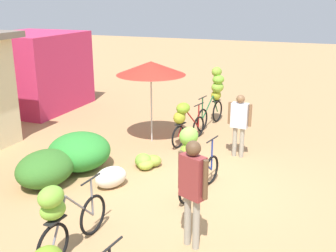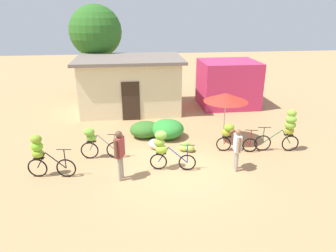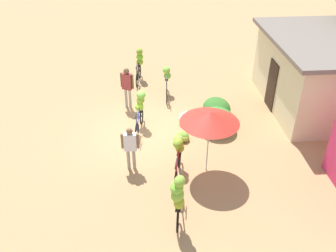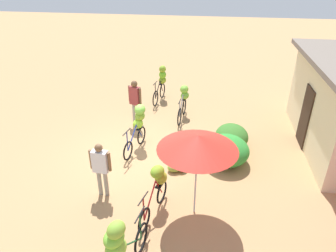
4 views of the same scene
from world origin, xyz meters
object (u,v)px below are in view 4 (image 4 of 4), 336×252
object	(u,v)px
market_umbrella	(198,143)
bicycle_center_loaded	(138,123)
bicycle_rightmost	(120,249)
produce_sack	(191,143)
bicycle_near_pile	(184,100)
bicycle_by_shop	(157,185)
bicycle_leftmost	(161,81)
banana_pile_on_ground	(179,165)
person_vendor	(135,98)
person_bystander	(101,165)

from	to	relation	value
market_umbrella	bicycle_center_loaded	bearing A→B (deg)	-143.22
bicycle_rightmost	produce_sack	size ratio (longest dim) A/B	2.51
bicycle_near_pile	bicycle_rightmost	size ratio (longest dim) A/B	0.94
bicycle_by_shop	bicycle_rightmost	xyz separation A→B (m)	(2.17, -0.24, 0.31)
bicycle_leftmost	bicycle_by_shop	distance (m)	7.01
banana_pile_on_ground	produce_sack	distance (m)	1.23
bicycle_leftmost	produce_sack	size ratio (longest dim) A/B	2.35
bicycle_by_shop	produce_sack	size ratio (longest dim) A/B	2.30
bicycle_near_pile	person_vendor	size ratio (longest dim) A/B	0.93
banana_pile_on_ground	produce_sack	xyz separation A→B (m)	(-1.20, 0.25, 0.08)
bicycle_by_shop	market_umbrella	bearing A→B (deg)	91.34
bicycle_leftmost	person_vendor	world-z (taller)	person_vendor
market_umbrella	bicycle_near_pile	xyz separation A→B (m)	(-5.27, -0.89, -1.26)
bicycle_by_shop	bicycle_leftmost	bearing A→B (deg)	-170.66
bicycle_center_loaded	bicycle_by_shop	distance (m)	3.05
bicycle_by_shop	bicycle_center_loaded	bearing A→B (deg)	-157.53
bicycle_leftmost	bicycle_by_shop	size ratio (longest dim) A/B	1.02
bicycle_center_loaded	person_vendor	distance (m)	1.59
bicycle_by_shop	bicycle_rightmost	distance (m)	2.20
bicycle_rightmost	banana_pile_on_ground	distance (m)	4.04
bicycle_center_loaded	bicycle_rightmost	world-z (taller)	bicycle_rightmost
person_bystander	bicycle_center_loaded	bearing A→B (deg)	172.34
bicycle_center_loaded	banana_pile_on_ground	xyz separation A→B (m)	(1.08, 1.48, -0.75)
bicycle_near_pile	bicycle_center_loaded	world-z (taller)	bicycle_center_loaded
bicycle_center_loaded	banana_pile_on_ground	size ratio (longest dim) A/B	2.22
market_umbrella	person_vendor	xyz separation A→B (m)	(-4.29, -2.58, -0.91)
banana_pile_on_ground	person_vendor	world-z (taller)	person_vendor
bicycle_leftmost	bicycle_near_pile	world-z (taller)	bicycle_leftmost
market_umbrella	bicycle_by_shop	world-z (taller)	market_umbrella
market_umbrella	bicycle_leftmost	distance (m)	7.28
bicycle_rightmost	bicycle_center_loaded	bearing A→B (deg)	-169.45
bicycle_rightmost	produce_sack	world-z (taller)	bicycle_rightmost
market_umbrella	person_bystander	world-z (taller)	market_umbrella
bicycle_leftmost	bicycle_rightmost	distance (m)	9.14
bicycle_by_shop	person_vendor	distance (m)	4.63
market_umbrella	bicycle_center_loaded	world-z (taller)	market_umbrella
bicycle_leftmost	bicycle_by_shop	world-z (taller)	bicycle_leftmost
banana_pile_on_ground	person_bystander	distance (m)	2.46
bicycle_leftmost	bicycle_by_shop	bearing A→B (deg)	9.34
bicycle_near_pile	produce_sack	size ratio (longest dim) A/B	2.36
bicycle_near_pile	bicycle_rightmost	bearing A→B (deg)	-2.08
bicycle_near_pile	person_bystander	world-z (taller)	person_bystander
bicycle_by_shop	produce_sack	bearing A→B (deg)	169.16
bicycle_leftmost	bicycle_near_pile	bearing A→B (deg)	35.81
person_vendor	person_bystander	world-z (taller)	person_vendor
bicycle_near_pile	banana_pile_on_ground	xyz separation A→B (m)	(3.56, 0.28, -0.60)
person_vendor	market_umbrella	bearing A→B (deg)	30.98
bicycle_near_pile	person_bystander	bearing A→B (deg)	-17.09
bicycle_rightmost	banana_pile_on_ground	world-z (taller)	bicycle_rightmost
bicycle_rightmost	person_bystander	distance (m)	2.76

